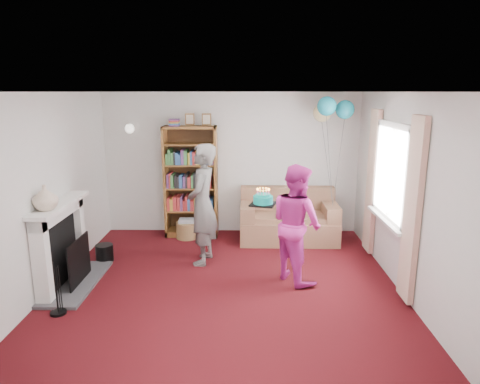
{
  "coord_description": "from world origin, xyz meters",
  "views": [
    {
      "loc": [
        0.27,
        -5.03,
        2.5
      ],
      "look_at": [
        0.18,
        0.6,
        1.18
      ],
      "focal_mm": 32.0,
      "sensor_mm": 36.0,
      "label": 1
    }
  ],
  "objects_px": {
    "bookcase": "(191,182)",
    "birthday_cake": "(263,200)",
    "person_magenta": "(296,223)",
    "person_striped": "(203,205)",
    "sofa": "(288,220)"
  },
  "relations": [
    {
      "from": "bookcase",
      "to": "birthday_cake",
      "type": "height_order",
      "value": "bookcase"
    },
    {
      "from": "person_magenta",
      "to": "person_striped",
      "type": "bearing_deg",
      "value": 34.94
    },
    {
      "from": "bookcase",
      "to": "person_striped",
      "type": "bearing_deg",
      "value": -75.84
    },
    {
      "from": "bookcase",
      "to": "person_striped",
      "type": "height_order",
      "value": "bookcase"
    },
    {
      "from": "person_striped",
      "to": "birthday_cake",
      "type": "height_order",
      "value": "person_striped"
    },
    {
      "from": "sofa",
      "to": "birthday_cake",
      "type": "xyz_separation_m",
      "value": [
        -0.5,
        -1.51,
        0.75
      ]
    },
    {
      "from": "bookcase",
      "to": "birthday_cake",
      "type": "distance_m",
      "value": 2.12
    },
    {
      "from": "person_striped",
      "to": "birthday_cake",
      "type": "bearing_deg",
      "value": 71.47
    },
    {
      "from": "sofa",
      "to": "birthday_cake",
      "type": "relative_size",
      "value": 5.1
    },
    {
      "from": "bookcase",
      "to": "birthday_cake",
      "type": "relative_size",
      "value": 6.65
    },
    {
      "from": "bookcase",
      "to": "person_magenta",
      "type": "height_order",
      "value": "bookcase"
    },
    {
      "from": "bookcase",
      "to": "sofa",
      "type": "relative_size",
      "value": 1.3
    },
    {
      "from": "sofa",
      "to": "person_striped",
      "type": "height_order",
      "value": "person_striped"
    },
    {
      "from": "person_striped",
      "to": "person_magenta",
      "type": "xyz_separation_m",
      "value": [
        1.31,
        -0.57,
        -0.1
      ]
    },
    {
      "from": "bookcase",
      "to": "person_magenta",
      "type": "bearing_deg",
      "value": -48.94
    }
  ]
}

